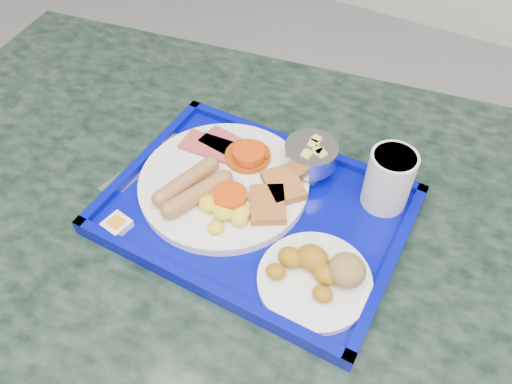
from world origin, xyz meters
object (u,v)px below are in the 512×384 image
Objects in this scene: tray at (256,211)px; bread_plate at (319,274)px; fruit_bowl at (311,155)px; juice_cup at (389,178)px; table at (233,283)px; main_plate at (226,183)px.

tray is 0.16m from bread_plate.
juice_cup reaches higher than fruit_bowl.
bread_plate is (0.14, -0.07, 0.02)m from tray.
tray is at bearing 30.10° from table.
tray is 0.13m from fruit_bowl.
table is 8.99× the size of bread_plate.
bread_plate reaches higher than main_plate.
bread_plate reaches higher than tray.
tray is 1.66× the size of main_plate.
juice_cup is (0.13, 0.00, 0.01)m from fruit_bowl.
juice_cup reaches higher than bread_plate.
fruit_bowl is 0.13m from juice_cup.
juice_cup is at bearing 33.69° from table.
table is 0.24m from main_plate.
main_plate is at bearing -134.38° from fruit_bowl.
bread_plate is at bearing -21.84° from main_plate.
table is at bearing -118.98° from fruit_bowl.
bread_plate is 0.21m from fruit_bowl.
juice_cup reaches higher than table.
fruit_bowl is 0.87× the size of juice_cup.
tray reaches higher than table.
tray is 4.61× the size of juice_cup.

